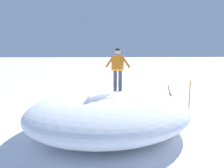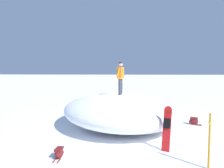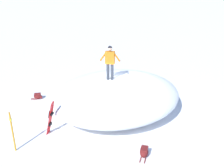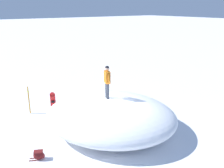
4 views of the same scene
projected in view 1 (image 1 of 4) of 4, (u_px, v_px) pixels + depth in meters
The scene contains 6 objects.
ground at pixel (97, 129), 8.63m from camera, with size 240.00×240.00×0.00m, color white.
snow_mound at pixel (110, 111), 8.30m from camera, with size 6.60×5.80×1.64m, color white.
snowboarder_standing at pixel (118, 66), 8.04m from camera, with size 0.40×0.97×1.65m.
snowboard_primary_upright at pixel (171, 100), 10.21m from camera, with size 0.42×0.48×1.57m.
backpack_far at pixel (101, 103), 12.18m from camera, with size 0.66×0.49×0.39m.
trail_marker_pole at pixel (190, 95), 11.20m from camera, with size 0.10×0.10×1.65m.
Camera 1 is at (-8.26, -0.08, 3.15)m, focal length 33.41 mm.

